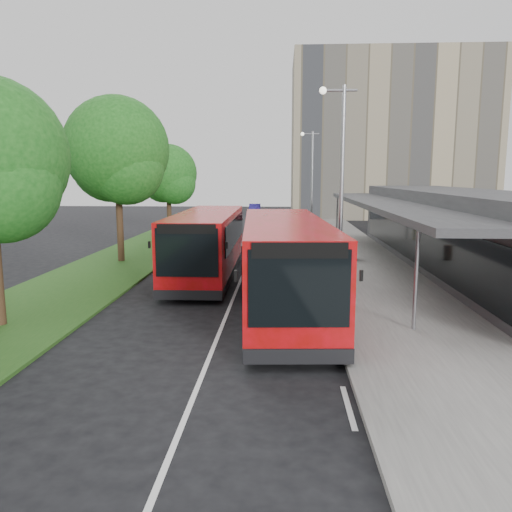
{
  "coord_description": "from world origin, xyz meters",
  "views": [
    {
      "loc": [
        1.9,
        -17.81,
        4.75
      ],
      "look_at": [
        0.83,
        2.3,
        1.5
      ],
      "focal_mm": 35.0,
      "sensor_mm": 36.0,
      "label": 1
    }
  ],
  "objects_px": {
    "lamp_post_near": "(340,177)",
    "car_far": "(255,209)",
    "tree_far": "(168,177)",
    "bollard": "(332,233)",
    "tree_mid": "(117,156)",
    "bus_second": "(207,244)",
    "lamp_post_far": "(311,176)",
    "car_near": "(279,214)",
    "bus_main": "(284,265)",
    "litter_bin": "(353,252)"
  },
  "relations": [
    {
      "from": "bollard",
      "to": "car_near",
      "type": "relative_size",
      "value": 0.26
    },
    {
      "from": "lamp_post_near",
      "to": "car_far",
      "type": "height_order",
      "value": "lamp_post_near"
    },
    {
      "from": "tree_mid",
      "to": "bus_main",
      "type": "relative_size",
      "value": 0.78
    },
    {
      "from": "tree_far",
      "to": "car_far",
      "type": "height_order",
      "value": "tree_far"
    },
    {
      "from": "tree_far",
      "to": "car_far",
      "type": "bearing_deg",
      "value": 76.34
    },
    {
      "from": "tree_far",
      "to": "bollard",
      "type": "xyz_separation_m",
      "value": [
        12.51,
        -2.66,
        -4.03
      ]
    },
    {
      "from": "tree_mid",
      "to": "bollard",
      "type": "xyz_separation_m",
      "value": [
        12.51,
        9.34,
        -5.19
      ]
    },
    {
      "from": "bus_main",
      "to": "bollard",
      "type": "height_order",
      "value": "bus_main"
    },
    {
      "from": "lamp_post_far",
      "to": "car_far",
      "type": "relative_size",
      "value": 1.99
    },
    {
      "from": "tree_far",
      "to": "bollard",
      "type": "relative_size",
      "value": 7.82
    },
    {
      "from": "bus_main",
      "to": "litter_bin",
      "type": "relative_size",
      "value": 14.19
    },
    {
      "from": "tree_mid",
      "to": "car_near",
      "type": "distance_m",
      "value": 29.66
    },
    {
      "from": "bus_second",
      "to": "litter_bin",
      "type": "xyz_separation_m",
      "value": [
        7.47,
        4.65,
        -1.01
      ]
    },
    {
      "from": "litter_bin",
      "to": "bollard",
      "type": "height_order",
      "value": "bollard"
    },
    {
      "from": "tree_mid",
      "to": "lamp_post_far",
      "type": "height_order",
      "value": "tree_mid"
    },
    {
      "from": "lamp_post_near",
      "to": "car_far",
      "type": "xyz_separation_m",
      "value": [
        -5.62,
        41.71,
        -4.05
      ]
    },
    {
      "from": "tree_mid",
      "to": "lamp_post_near",
      "type": "bearing_deg",
      "value": -32.36
    },
    {
      "from": "lamp_post_near",
      "to": "bus_main",
      "type": "bearing_deg",
      "value": -129.62
    },
    {
      "from": "bus_second",
      "to": "bollard",
      "type": "xyz_separation_m",
      "value": [
        7.11,
        13.13,
        -0.96
      ]
    },
    {
      "from": "tree_far",
      "to": "tree_mid",
      "type": "bearing_deg",
      "value": -90.0
    },
    {
      "from": "lamp_post_near",
      "to": "litter_bin",
      "type": "relative_size",
      "value": 9.8
    },
    {
      "from": "bus_main",
      "to": "car_far",
      "type": "relative_size",
      "value": 2.88
    },
    {
      "from": "bollard",
      "to": "tree_mid",
      "type": "bearing_deg",
      "value": -143.24
    },
    {
      "from": "lamp_post_far",
      "to": "bus_main",
      "type": "height_order",
      "value": "lamp_post_far"
    },
    {
      "from": "litter_bin",
      "to": "car_far",
      "type": "height_order",
      "value": "car_far"
    },
    {
      "from": "lamp_post_near",
      "to": "car_near",
      "type": "distance_m",
      "value": 35.31
    },
    {
      "from": "bollard",
      "to": "bus_second",
      "type": "bearing_deg",
      "value": -118.43
    },
    {
      "from": "tree_far",
      "to": "bollard",
      "type": "distance_m",
      "value": 13.41
    },
    {
      "from": "bus_second",
      "to": "lamp_post_near",
      "type": "bearing_deg",
      "value": -30.29
    },
    {
      "from": "tree_far",
      "to": "car_near",
      "type": "relative_size",
      "value": 2.07
    },
    {
      "from": "tree_mid",
      "to": "car_near",
      "type": "height_order",
      "value": "tree_mid"
    },
    {
      "from": "lamp_post_far",
      "to": "bus_second",
      "type": "relative_size",
      "value": 0.74
    },
    {
      "from": "bus_main",
      "to": "bollard",
      "type": "relative_size",
      "value": 12.61
    },
    {
      "from": "bus_main",
      "to": "litter_bin",
      "type": "distance_m",
      "value": 11.25
    },
    {
      "from": "lamp_post_near",
      "to": "bollard",
      "type": "bearing_deg",
      "value": 85.2
    },
    {
      "from": "lamp_post_far",
      "to": "litter_bin",
      "type": "relative_size",
      "value": 9.8
    },
    {
      "from": "lamp_post_near",
      "to": "bollard",
      "type": "relative_size",
      "value": 8.71
    },
    {
      "from": "tree_mid",
      "to": "bus_second",
      "type": "height_order",
      "value": "tree_mid"
    },
    {
      "from": "lamp_post_far",
      "to": "car_near",
      "type": "xyz_separation_m",
      "value": [
        -2.59,
        14.98,
        -4.13
      ]
    },
    {
      "from": "bollard",
      "to": "tree_far",
      "type": "bearing_deg",
      "value": 168.0
    },
    {
      "from": "lamp_post_far",
      "to": "bus_second",
      "type": "distance_m",
      "value": 17.97
    },
    {
      "from": "bus_second",
      "to": "car_near",
      "type": "bearing_deg",
      "value": 83.71
    },
    {
      "from": "tree_far",
      "to": "lamp_post_near",
      "type": "xyz_separation_m",
      "value": [
        11.13,
        -19.05,
        0.08
      ]
    },
    {
      "from": "bus_second",
      "to": "bus_main",
      "type": "bearing_deg",
      "value": -59.12
    },
    {
      "from": "tree_far",
      "to": "car_near",
      "type": "xyz_separation_m",
      "value": [
        8.53,
        15.92,
        -4.05
      ]
    },
    {
      "from": "lamp_post_near",
      "to": "lamp_post_far",
      "type": "bearing_deg",
      "value": 90.0
    },
    {
      "from": "tree_mid",
      "to": "lamp_post_far",
      "type": "xyz_separation_m",
      "value": [
        11.13,
        12.95,
        -1.08
      ]
    },
    {
      "from": "lamp_post_near",
      "to": "lamp_post_far",
      "type": "distance_m",
      "value": 20.0
    },
    {
      "from": "lamp_post_near",
      "to": "car_near",
      "type": "relative_size",
      "value": 2.3
    },
    {
      "from": "tree_far",
      "to": "car_near",
      "type": "distance_m",
      "value": 18.51
    }
  ]
}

